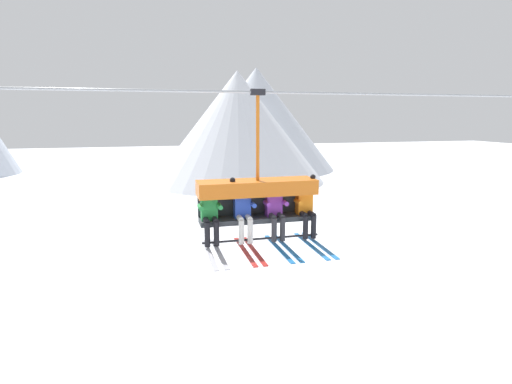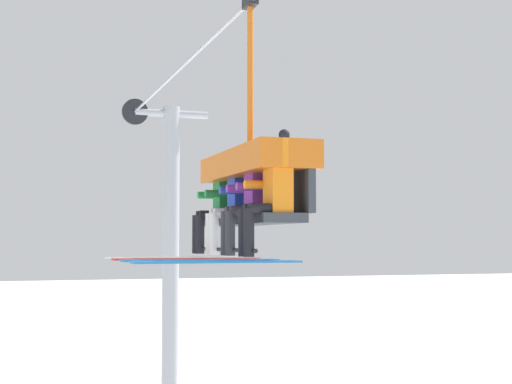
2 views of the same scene
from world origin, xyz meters
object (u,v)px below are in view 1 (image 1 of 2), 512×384
skier_purple (275,209)px  skier_orange (306,206)px  chairlift_chair (257,194)px  skier_blue (243,210)px  skier_green (210,213)px

skier_purple → skier_orange: 0.67m
chairlift_chair → skier_purple: bearing=-33.5°
skier_orange → skier_blue: bearing=180.0°
chairlift_chair → skier_blue: bearing=-147.6°
skier_green → skier_purple: (1.34, 0.00, 0.00)m
chairlift_chair → skier_purple: (0.33, -0.22, -0.30)m
chairlift_chair → skier_blue: chairlift_chair is taller
chairlift_chair → skier_orange: 1.07m
chairlift_chair → skier_purple: 0.50m
skier_purple → skier_green: bearing=180.0°
skier_blue → skier_purple: (0.67, -0.01, -0.02)m
skier_green → skier_orange: bearing=0.2°
skier_blue → skier_orange: (1.34, 0.00, -0.00)m
chairlift_chair → skier_green: size_ratio=1.74×
chairlift_chair → skier_orange: chairlift_chair is taller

